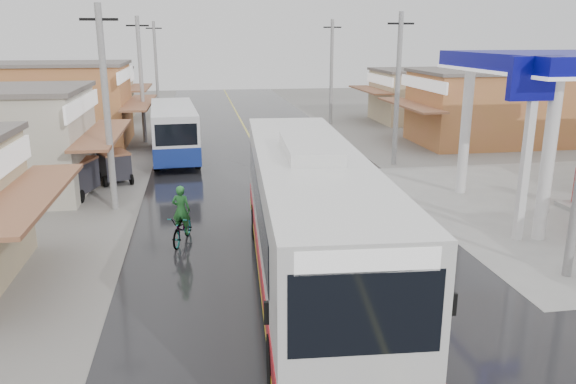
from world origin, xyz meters
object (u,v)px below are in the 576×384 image
Objects in this scene: second_bus at (174,130)px; cyclist at (182,224)px; coach_bus at (309,220)px; tricycle_near at (114,165)px; tricycle_far at (75,176)px.

cyclist is at bearing -90.89° from second_bus.
second_bus is 4.36× the size of cyclist.
second_bus is at bearing 106.65° from coach_bus.
coach_bus is 6.19× the size of tricycle_near.
tricycle_far is at bearing 141.54° from cyclist.
second_bus is 4.15× the size of tricycle_near.
tricycle_far is (-4.68, 6.44, 0.27)m from cyclist.
second_bus reaches higher than tricycle_far.
cyclist is (-3.52, 4.15, -1.33)m from coach_bus.
cyclist is 9.39m from tricycle_near.
coach_bus is at bearing -80.68° from second_bus.
tricycle_far is (-3.98, -7.60, -0.64)m from second_bus.
second_bus is 5.96m from tricycle_near.
tricycle_near is at bearing 126.54° from cyclist.
tricycle_near is at bearing -120.55° from second_bus.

